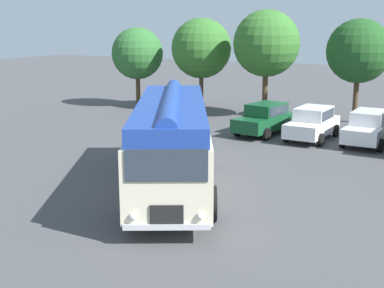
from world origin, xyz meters
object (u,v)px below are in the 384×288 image
Objects in this scene: vintage_bus at (171,139)px; car_mid_right at (369,127)px; car_mid_left at (312,123)px; car_near_left at (265,119)px.

car_mid_right is at bearing 67.26° from vintage_bus.
car_near_left is at bearing 178.68° from car_mid_left.
vintage_bus is 2.35× the size of car_mid_left.
car_mid_left is at bearing 80.17° from vintage_bus.
vintage_bus is at bearing -99.83° from car_mid_left.
car_mid_left is 2.77m from car_mid_right.
car_mid_left is at bearing -175.31° from car_mid_right.
car_near_left is 2.62m from car_mid_left.
car_mid_left is (1.88, 10.84, -1.05)m from vintage_bus.
car_mid_left is (2.62, -0.06, 0.00)m from car_near_left.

